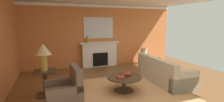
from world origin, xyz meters
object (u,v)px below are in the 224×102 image
Objects in this scene: sofa at (163,73)px; fireplace at (100,55)px; coffee_table at (124,80)px; vase_tall_corner at (144,56)px; armchair_near_window at (65,94)px; mantel_mirror at (99,28)px; vase_mantel_left at (88,39)px; side_table at (45,81)px; table_lamp at (43,52)px.

fireplace is at bearing 117.70° from sofa.
vase_tall_corner reaches higher than coffee_table.
armchair_near_window is 1.23× the size of vase_tall_corner.
vase_mantel_left is (-0.55, -0.17, -0.49)m from mantel_mirror.
sofa is at bearing -62.30° from fireplace.
coffee_table is 3.67× the size of vase_mantel_left.
side_table is (-2.28, -2.64, -1.36)m from mantel_mirror.
side_table is at bearing 119.22° from armchair_near_window.
vase_mantel_left is (1.73, 2.47, 0.05)m from table_lamp.
armchair_near_window is (-3.26, -0.61, 0.01)m from sofa.
vase_mantel_left is at bearing 174.69° from vase_tall_corner.
table_lamp is 2.75× the size of vase_mantel_left.
mantel_mirror is 1.76× the size of vase_tall_corner.
fireplace is 3.10m from sofa.
armchair_near_window is at bearing -111.07° from vase_mantel_left.
vase_mantel_left is at bearing 68.93° from armchair_near_window.
mantel_mirror is 1.36× the size of coffee_table.
mantel_mirror is 1.95× the size of side_table.
vase_tall_corner is (2.69, -0.25, -0.89)m from vase_mantel_left.
table_lamp is at bearing -132.25° from fireplace.
mantel_mirror is at bearing 87.80° from coffee_table.
armchair_near_window is 0.96m from side_table.
sofa reaches higher than coffee_table.
table_lamp is (-2.28, -2.64, -0.54)m from mantel_mirror.
table_lamp reaches higher than armchair_near_window.
mantel_mirror is 3.52m from sofa.
sofa is (1.44, -2.74, -0.24)m from fireplace.
armchair_near_window is at bearing -168.94° from coffee_table.
mantel_mirror is at bearing 62.30° from armchair_near_window.
fireplace is 1.89× the size of armchair_near_window.
vase_mantel_left is (-0.43, 2.96, 0.94)m from coffee_table.
vase_mantel_left is at bearing 54.87° from side_table.
fireplace is at bearing 61.46° from armchair_near_window.
vase_mantel_left is at bearing -174.88° from fireplace.
vase_tall_corner is at bearing -5.31° from vase_mantel_left.
mantel_mirror reaches higher than vase_mantel_left.
armchair_near_window reaches higher than coffee_table.
sofa is 3.31m from armchair_near_window.
sofa is 3.04× the size of side_table.
coffee_table is 2.22m from side_table.
armchair_near_window is at bearing -169.45° from sofa.
side_table is at bearing -132.25° from fireplace.
vase_mantel_left is (1.27, 3.30, 0.96)m from armchair_near_window.
sofa is at bearing -63.30° from mantel_mirror.
mantel_mirror is at bearing 49.08° from table_lamp.
side_table is (-2.16, 0.50, 0.06)m from coffee_table.
vase_tall_corner is (3.96, 3.05, 0.08)m from armchair_near_window.
side_table is at bearing 167.02° from coffee_table.
coffee_table is at bearing -170.01° from sofa.
fireplace reaches higher than armchair_near_window.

